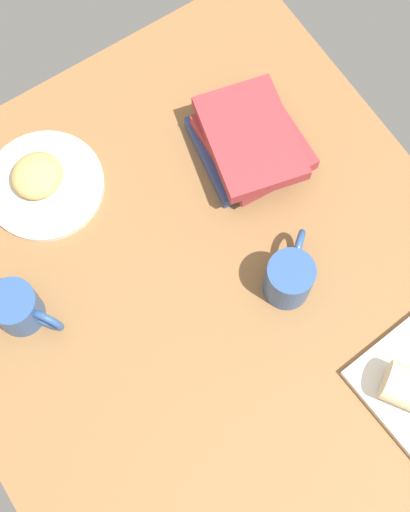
{
  "coord_description": "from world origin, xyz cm",
  "views": [
    {
      "loc": [
        -27.2,
        20.7,
        128.91
      ],
      "look_at": [
        8.04,
        -2.32,
        7.0
      ],
      "focal_mm": 53.09,
      "sensor_mm": 36.0,
      "label": 1
    }
  ],
  "objects_px": {
    "coffee_mug": "(290,277)",
    "scone_pastry": "(37,176)",
    "round_plate": "(45,185)",
    "second_mug": "(19,308)",
    "book_stack": "(249,143)"
  },
  "relations": [
    {
      "from": "coffee_mug",
      "to": "second_mug",
      "type": "height_order",
      "value": "coffee_mug"
    },
    {
      "from": "scone_pastry",
      "to": "second_mug",
      "type": "relative_size",
      "value": 0.8
    },
    {
      "from": "scone_pastry",
      "to": "book_stack",
      "type": "relative_size",
      "value": 0.4
    },
    {
      "from": "round_plate",
      "to": "scone_pastry",
      "type": "xyz_separation_m",
      "value": [
        0.01,
        0.0,
        0.03
      ]
    },
    {
      "from": "book_stack",
      "to": "second_mug",
      "type": "height_order",
      "value": "same"
    },
    {
      "from": "scone_pastry",
      "to": "second_mug",
      "type": "height_order",
      "value": "second_mug"
    },
    {
      "from": "coffee_mug",
      "to": "second_mug",
      "type": "distance_m",
      "value": 0.45
    },
    {
      "from": "book_stack",
      "to": "second_mug",
      "type": "xyz_separation_m",
      "value": [
        -0.04,
        0.49,
        0.0
      ]
    },
    {
      "from": "book_stack",
      "to": "coffee_mug",
      "type": "relative_size",
      "value": 2.05
    },
    {
      "from": "coffee_mug",
      "to": "book_stack",
      "type": "bearing_deg",
      "value": -19.24
    },
    {
      "from": "round_plate",
      "to": "second_mug",
      "type": "distance_m",
      "value": 0.24
    },
    {
      "from": "coffee_mug",
      "to": "scone_pastry",
      "type": "bearing_deg",
      "value": 33.29
    },
    {
      "from": "coffee_mug",
      "to": "round_plate",
      "type": "bearing_deg",
      "value": 33.41
    },
    {
      "from": "scone_pastry",
      "to": "coffee_mug",
      "type": "distance_m",
      "value": 0.48
    },
    {
      "from": "round_plate",
      "to": "scone_pastry",
      "type": "bearing_deg",
      "value": 27.08
    }
  ]
}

